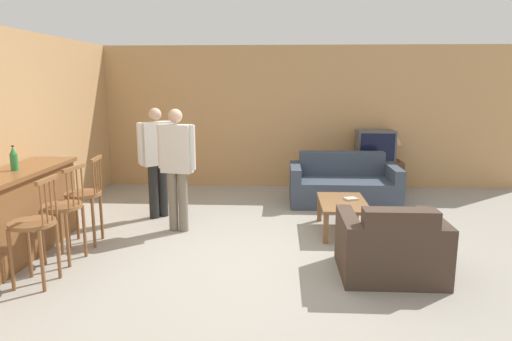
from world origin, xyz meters
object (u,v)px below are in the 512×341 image
object	(u,v)px
couch_far	(343,186)
coffee_table	(343,206)
bar_chair_far	(85,199)
person_by_window	(157,157)
armchair_near	(391,248)
tv	(375,146)
bar_chair_mid	(63,211)
bottle	(14,159)
person_by_counter	(177,163)
book_on_table	(351,199)
bar_chair_near	(34,229)
tv_unit	(374,176)
table_lamp	(393,138)

from	to	relation	value
couch_far	coffee_table	size ratio (longest dim) A/B	1.72
bar_chair_far	person_by_window	xyz separation A→B (m)	(0.59, 1.14, 0.33)
couch_far	armchair_near	xyz separation A→B (m)	(0.10, -2.83, 0.00)
coffee_table	tv	xyz separation A→B (m)	(0.87, 2.35, 0.47)
bar_chair_mid	bar_chair_far	bearing A→B (deg)	89.98
tv	bottle	bearing A→B (deg)	-144.73
couch_far	person_by_window	xyz separation A→B (m)	(-2.80, -0.93, 0.61)
couch_far	person_by_counter	world-z (taller)	person_by_counter
book_on_table	bottle	bearing A→B (deg)	-165.00
tv	person_by_counter	bearing A→B (deg)	-141.52
coffee_table	bottle	size ratio (longest dim) A/B	3.53
bar_chair_near	bar_chair_far	bearing A→B (deg)	90.00
tv_unit	armchair_near	bearing A→B (deg)	-98.64
bar_chair_mid	table_lamp	distance (m)	5.63
bar_chair_far	person_by_counter	distance (m)	1.20
bar_chair_near	tv_unit	size ratio (longest dim) A/B	1.11
bar_chair_near	table_lamp	world-z (taller)	table_lamp
person_by_window	book_on_table	bearing A→B (deg)	-9.27
bar_chair_mid	couch_far	size ratio (longest dim) A/B	0.62
book_on_table	couch_far	bearing A→B (deg)	86.27
bar_chair_far	table_lamp	size ratio (longest dim) A/B	1.95
couch_far	table_lamp	world-z (taller)	table_lamp
table_lamp	person_by_counter	size ratio (longest dim) A/B	0.34
bar_chair_near	coffee_table	world-z (taller)	bar_chair_near
bottle	table_lamp	distance (m)	6.00
table_lamp	person_by_window	world-z (taller)	person_by_window
book_on_table	bar_chair_far	bearing A→B (deg)	-168.16
bar_chair_near	person_by_window	world-z (taller)	person_by_window
bar_chair_mid	bar_chair_far	xyz separation A→B (m)	(0.00, 0.56, 0.00)
bar_chair_far	tv_unit	distance (m)	5.03
bar_chair_mid	tv	distance (m)	5.37
armchair_near	book_on_table	world-z (taller)	armchair_near
couch_far	bar_chair_mid	bearing A→B (deg)	-142.32
person_by_counter	bar_chair_mid	bearing A→B (deg)	-133.14
bar_chair_near	armchair_near	size ratio (longest dim) A/B	1.06
tv	tv_unit	bearing A→B (deg)	90.00
coffee_table	person_by_counter	xyz separation A→B (m)	(-2.17, -0.07, 0.57)
bottle	bar_chair_far	bearing A→B (deg)	30.11
bar_chair_near	armchair_near	distance (m)	3.53
coffee_table	table_lamp	world-z (taller)	table_lamp
tv_unit	person_by_window	xyz separation A→B (m)	(-3.47, -1.82, 0.62)
bar_chair_mid	person_by_counter	bearing A→B (deg)	46.86
bar_chair_mid	table_lamp	bearing A→B (deg)	38.72
bar_chair_mid	person_by_window	size ratio (longest dim) A/B	0.67
coffee_table	tv	world-z (taller)	tv
tv	person_by_counter	size ratio (longest dim) A/B	0.41
bar_chair_near	bar_chair_far	xyz separation A→B (m)	(-0.00, 1.16, 0.00)
bottle	book_on_table	bearing A→B (deg)	15.00
person_by_counter	bar_chair_near	bearing A→B (deg)	-121.09
bar_chair_far	person_by_window	bearing A→B (deg)	62.48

